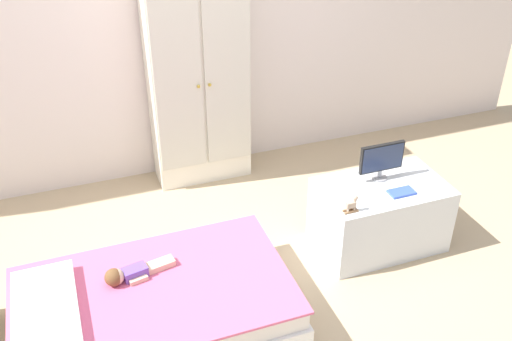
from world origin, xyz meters
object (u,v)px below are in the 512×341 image
object	(u,v)px
tv_stand	(379,215)
rocking_horse_toy	(352,205)
tv_monitor	(382,159)
wardrobe	(198,77)
bed	(155,308)
doll	(127,274)
book_blue	(402,192)

from	to	relation	value
tv_stand	rocking_horse_toy	distance (m)	0.45
tv_monitor	rocking_horse_toy	size ratio (longest dim) A/B	2.78
tv_stand	wardrobe	bearing A→B (deg)	124.65
bed	rocking_horse_toy	xyz separation A→B (m)	(1.19, 0.06, 0.36)
wardrobe	rocking_horse_toy	distance (m)	1.52
bed	rocking_horse_toy	bearing A→B (deg)	2.82
tv_monitor	rocking_horse_toy	xyz separation A→B (m)	(-0.34, -0.26, -0.09)
bed	doll	distance (m)	0.24
book_blue	tv_stand	bearing A→B (deg)	118.24
rocking_horse_toy	tv_monitor	bearing A→B (deg)	37.43
bed	tv_stand	world-z (taller)	tv_stand
doll	rocking_horse_toy	world-z (taller)	rocking_horse_toy
wardrobe	book_blue	distance (m)	1.64
tv_stand	tv_monitor	distance (m)	0.38
doll	tv_stand	bearing A→B (deg)	3.85
rocking_horse_toy	book_blue	bearing A→B (deg)	9.47
bed	tv_stand	size ratio (longest dim) A/B	1.86
rocking_horse_toy	book_blue	size ratio (longest dim) A/B	0.67
tv_monitor	book_blue	world-z (taller)	tv_monitor
wardrobe	book_blue	size ratio (longest dim) A/B	10.22
doll	tv_monitor	xyz separation A→B (m)	(1.64, 0.19, 0.28)
doll	rocking_horse_toy	distance (m)	1.32
tv_stand	tv_monitor	world-z (taller)	tv_monitor
wardrobe	rocking_horse_toy	size ratio (longest dim) A/B	15.27
wardrobe	tv_stand	size ratio (longest dim) A/B	2.06
book_blue	tv_monitor	bearing A→B (deg)	101.66
doll	bed	bearing A→B (deg)	-47.55
bed	rocking_horse_toy	world-z (taller)	rocking_horse_toy
doll	tv_stand	size ratio (longest dim) A/B	0.49
rocking_horse_toy	tv_stand	bearing A→B (deg)	28.69
bed	wardrobe	distance (m)	1.73
bed	book_blue	xyz separation A→B (m)	(1.57, 0.12, 0.32)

